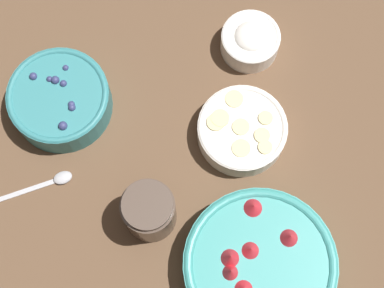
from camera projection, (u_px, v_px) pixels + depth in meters
The scene contains 7 objects.
ground_plane at pixel (219, 155), 1.09m from camera, with size 4.00×4.00×0.00m, color brown.
bowl_strawberries at pixel (259, 265), 1.00m from camera, with size 0.24×0.24×0.09m.
bowl_blueberries at pixel (60, 99), 1.09m from camera, with size 0.17×0.17×0.07m.
bowl_bananas at pixel (242, 130), 1.08m from camera, with size 0.15×0.15×0.05m.
bowl_cream at pixel (250, 40), 1.12m from camera, with size 0.10×0.10×0.06m.
jar_chocolate at pixel (149, 212), 1.02m from camera, with size 0.09×0.09×0.10m.
spoon at pixel (48, 183), 1.07m from camera, with size 0.10×0.11×0.01m.
Camera 1 is at (-0.11, 0.29, 1.05)m, focal length 60.00 mm.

